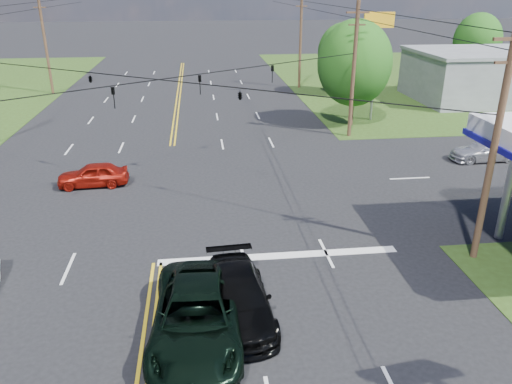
{
  "coord_description": "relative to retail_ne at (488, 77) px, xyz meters",
  "views": [
    {
      "loc": [
        1.93,
        -13.89,
        10.45
      ],
      "look_at": [
        4.27,
        6.0,
        2.1
      ],
      "focal_mm": 35.0,
      "sensor_mm": 36.0,
      "label": 1
    }
  ],
  "objects": [
    {
      "name": "ground",
      "position": [
        -30.0,
        -20.0,
        -2.2
      ],
      "size": [
        280.0,
        280.0,
        0.0
      ],
      "primitive_type": "plane",
      "color": "black",
      "rests_on": "ground"
    },
    {
      "name": "grass_ne",
      "position": [
        5.0,
        12.0,
        -2.2
      ],
      "size": [
        46.0,
        48.0,
        0.03
      ],
      "primitive_type": "cube",
      "color": "#293E13",
      "rests_on": "ground"
    },
    {
      "name": "stop_bar",
      "position": [
        -25.0,
        -28.0,
        -2.2
      ],
      "size": [
        10.0,
        0.5,
        0.02
      ],
      "primitive_type": "cube",
      "color": "silver",
      "rests_on": "ground"
    },
    {
      "name": "retail_ne",
      "position": [
        0.0,
        0.0,
        0.0
      ],
      "size": [
        14.0,
        10.0,
        4.4
      ],
      "primitive_type": "cube",
      "color": "slate",
      "rests_on": "ground"
    },
    {
      "name": "pole_se",
      "position": [
        -17.0,
        -29.0,
        2.72
      ],
      "size": [
        1.6,
        0.28,
        9.5
      ],
      "color": "#412F1B",
      "rests_on": "ground"
    },
    {
      "name": "pole_ne",
      "position": [
        -17.0,
        -11.0,
        2.72
      ],
      "size": [
        1.6,
        0.28,
        9.5
      ],
      "color": "#412F1B",
      "rests_on": "ground"
    },
    {
      "name": "pole_left_far",
      "position": [
        -43.0,
        8.0,
        2.97
      ],
      "size": [
        1.6,
        0.28,
        10.0
      ],
      "color": "#412F1B",
      "rests_on": "ground"
    },
    {
      "name": "pole_right_far",
      "position": [
        -17.0,
        8.0,
        2.97
      ],
      "size": [
        1.6,
        0.28,
        10.0
      ],
      "color": "#412F1B",
      "rests_on": "ground"
    },
    {
      "name": "span_wire_signals",
      "position": [
        -30.0,
        -20.0,
        3.8
      ],
      "size": [
        26.0,
        18.0,
        1.13
      ],
      "color": "black",
      "rests_on": "ground"
    },
    {
      "name": "power_lines",
      "position": [
        -30.0,
        -22.0,
        6.4
      ],
      "size": [
        26.04,
        100.0,
        0.64
      ],
      "color": "black",
      "rests_on": "ground"
    },
    {
      "name": "tree_right_a",
      "position": [
        -16.0,
        -8.0,
        2.67
      ],
      "size": [
        5.7,
        5.7,
        8.18
      ],
      "color": "#412F1B",
      "rests_on": "ground"
    },
    {
      "name": "tree_right_b",
      "position": [
        -13.5,
        4.0,
        2.02
      ],
      "size": [
        4.94,
        4.94,
        7.09
      ],
      "color": "#412F1B",
      "rests_on": "ground"
    },
    {
      "name": "tree_far_r",
      "position": [
        4.0,
        10.0,
        2.34
      ],
      "size": [
        5.32,
        5.32,
        7.63
      ],
      "color": "#412F1B",
      "rests_on": "ground"
    },
    {
      "name": "pickup_dkgreen",
      "position": [
        -28.41,
        -32.84,
        -1.36
      ],
      "size": [
        3.07,
        6.16,
        1.68
      ],
      "primitive_type": "imported",
      "rotation": [
        0.0,
        0.0,
        -0.05
      ],
      "color": "black",
      "rests_on": "ground"
    },
    {
      "name": "suv_black",
      "position": [
        -27.0,
        -31.82,
        -1.48
      ],
      "size": [
        2.38,
        5.13,
        1.45
      ],
      "primitive_type": "imported",
      "rotation": [
        0.0,
        0.0,
        0.07
      ],
      "color": "black",
      "rests_on": "ground"
    },
    {
      "name": "sedan_red",
      "position": [
        -34.07,
        -19.0,
        -1.55
      ],
      "size": [
        3.92,
        1.75,
        1.31
      ],
      "primitive_type": "imported",
      "rotation": [
        0.0,
        0.0,
        -1.52
      ],
      "color": "maroon",
      "rests_on": "ground"
    },
    {
      "name": "sedan_far",
      "position": [
        -10.0,
        -17.38,
        -1.56
      ],
      "size": [
        4.45,
        1.92,
        1.28
      ],
      "primitive_type": "imported",
      "rotation": [
        0.0,
        0.0,
        -1.54
      ],
      "color": "silver",
      "rests_on": "ground"
    },
    {
      "name": "polesign_ne",
      "position": [
        -13.82,
        -6.48,
        4.51
      ],
      "size": [
        2.36,
        0.49,
        8.52
      ],
      "color": "#A5A5AA",
      "rests_on": "ground"
    }
  ]
}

